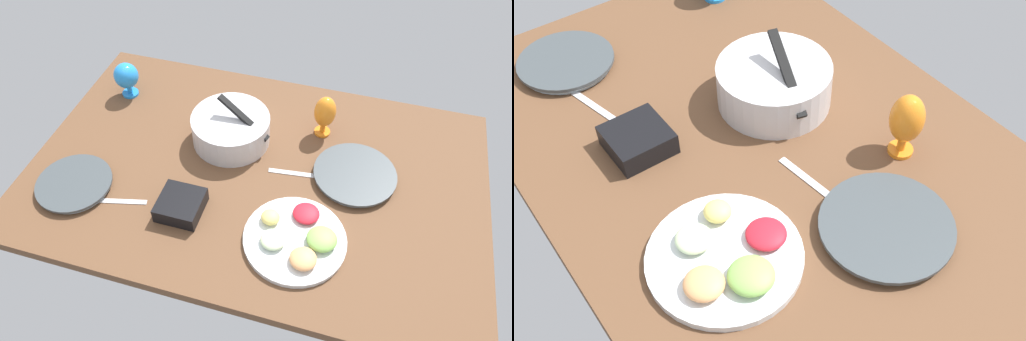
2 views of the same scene
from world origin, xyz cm
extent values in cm
cube|color=brown|center=(0.00, 0.00, -2.00)|extent=(160.00, 104.00, 4.00)
cylinder|color=silver|center=(-58.02, -24.54, 0.78)|extent=(23.82, 23.82, 1.55)
cylinder|color=#3E4549|center=(-58.02, -24.54, 2.02)|extent=(25.89, 25.89, 0.93)
cylinder|color=silver|center=(34.19, 6.31, 0.79)|extent=(26.68, 26.68, 1.59)
cylinder|color=#3E4549|center=(34.19, 6.31, 2.07)|extent=(29.00, 29.00, 0.95)
cylinder|color=silver|center=(-13.22, 12.25, 5.51)|extent=(28.94, 28.94, 11.02)
cylinder|color=white|center=(-13.22, 12.25, 8.82)|extent=(26.05, 26.05, 1.98)
cube|color=black|center=(-8.15, 12.25, 12.37)|extent=(20.84, 8.19, 11.93)
cylinder|color=silver|center=(19.92, -25.20, 0.90)|extent=(32.58, 32.58, 1.80)
ellipsoid|color=#8CC659|center=(28.10, -24.34, 3.61)|extent=(9.52, 9.52, 3.62)
ellipsoid|color=red|center=(21.44, -15.85, 3.04)|extent=(8.67, 8.67, 2.48)
ellipsoid|color=#F9E072|center=(10.83, -20.77, 3.54)|extent=(6.06, 6.06, 3.49)
ellipsoid|color=beige|center=(13.66, -28.51, 3.21)|extent=(7.82, 7.82, 2.83)
ellipsoid|color=#F2A566|center=(24.05, -32.62, 3.46)|extent=(8.28, 8.28, 3.33)
cylinder|color=#2589E5|center=(-61.96, 26.05, 0.50)|extent=(6.66, 6.66, 1.00)
cylinder|color=#2589E5|center=(-61.96, 26.05, 2.61)|extent=(2.00, 2.00, 3.23)
ellipsoid|color=#2589E5|center=(-61.96, 26.05, 9.45)|extent=(9.83, 9.83, 10.44)
cylinder|color=orange|center=(19.10, 25.49, 0.50)|extent=(6.05, 6.05, 1.00)
cylinder|color=orange|center=(19.10, 25.49, 2.62)|extent=(2.00, 2.00, 3.23)
ellipsoid|color=orange|center=(19.10, 25.49, 10.60)|extent=(8.09, 8.09, 12.73)
cube|color=black|center=(-18.79, -23.75, 2.84)|extent=(14.19, 14.19, 5.69)
cube|color=tan|center=(-18.79, -23.75, 4.66)|extent=(11.63, 11.63, 1.82)
cube|color=silver|center=(-40.02, -26.25, 0.30)|extent=(17.93, 5.87, 0.60)
cube|color=silver|center=(13.33, 2.18, 0.30)|extent=(18.09, 3.77, 0.60)
camera|label=1|loc=(30.02, -103.68, 124.04)|focal=32.31mm
camera|label=2|loc=(83.22, -60.79, 107.59)|focal=43.90mm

